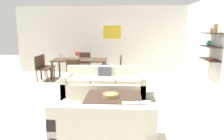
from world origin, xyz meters
name	(u,v)px	position (x,y,z in m)	size (l,w,h in m)	color
ground_plane	(102,99)	(0.00, 0.00, 0.00)	(18.00, 18.00, 0.00)	#BCB29E
back_wall_unit	(118,40)	(0.30, 3.53, 1.35)	(8.40, 0.09, 2.70)	silver
right_wall_shelf_unit	(217,46)	(3.03, 0.60, 1.35)	(0.34, 8.20, 2.70)	silver
sofa_beige	(104,85)	(0.03, 0.34, 0.29)	(2.18, 0.90, 0.78)	beige
loveseat_white	(104,128)	(0.28, -2.26, 0.29)	(1.53, 0.90, 0.78)	silver
coffee_table	(113,104)	(0.34, -0.88, 0.19)	(1.20, 1.00, 0.38)	#38281E
decorative_bowl	(110,95)	(0.28, -0.93, 0.42)	(0.34, 0.34, 0.08)	#99844C
apple_on_coffee_table	(105,93)	(0.15, -0.76, 0.42)	(0.08, 0.08, 0.08)	red
dining_table	(80,61)	(-1.02, 2.11, 0.68)	(1.85, 0.91, 0.75)	#422D1E
dining_chair_right_near	(117,68)	(0.32, 1.90, 0.50)	(0.44, 0.44, 0.88)	#422D1E
dining_chair_right_far	(118,66)	(0.32, 2.31, 0.50)	(0.44, 0.44, 0.88)	#422D1E
dining_chair_foot	(74,71)	(-1.02, 1.25, 0.50)	(0.44, 0.44, 0.88)	#422D1E
dining_chair_head	(84,62)	(-1.02, 2.97, 0.50)	(0.44, 0.44, 0.88)	#422D1E
dining_chair_left_far	(45,65)	(-2.35, 2.31, 0.50)	(0.44, 0.44, 0.88)	#422D1E
dining_chair_left_near	(41,67)	(-2.35, 1.90, 0.50)	(0.44, 0.44, 0.88)	#422D1E
wine_glass_left_far	(61,55)	(-1.70, 2.22, 0.87)	(0.07, 0.07, 0.17)	silver
wine_glass_left_near	(60,56)	(-1.70, 2.00, 0.88)	(0.07, 0.07, 0.18)	silver
wine_glass_foot	(77,58)	(-1.02, 1.71, 0.86)	(0.07, 0.07, 0.15)	silver
centerpiece_vase	(77,54)	(-1.10, 2.08, 0.93)	(0.16, 0.16, 0.30)	olive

